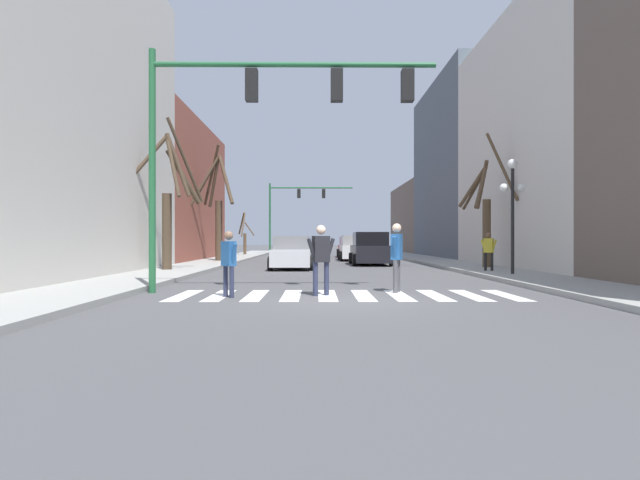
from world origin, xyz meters
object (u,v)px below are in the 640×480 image
at_px(pedestrian_on_right_sidewalk, 489,248).
at_px(pedestrian_waiting_at_curb, 229,258).
at_px(traffic_signal_far, 294,202).
at_px(pedestrian_on_left_sidewalk, 321,254).
at_px(street_tree_right_near, 216,207).
at_px(street_tree_left_far, 244,235).
at_px(car_parked_left_mid, 292,253).
at_px(car_at_intersection, 354,249).
at_px(car_parked_left_near, 370,250).
at_px(car_driving_away_lane, 351,248).
at_px(traffic_signal_near, 258,111).
at_px(pedestrian_crossing_street, 397,252).
at_px(street_lamp_right_corner, 513,192).
at_px(street_tree_left_mid, 485,211).
at_px(street_tree_left_near, 169,201).

xyz_separation_m(pedestrian_on_right_sidewalk, pedestrian_waiting_at_curb, (-9.07, -7.89, -0.11)).
bearing_deg(traffic_signal_far, pedestrian_on_left_sidewalk, -86.32).
bearing_deg(street_tree_right_near, street_tree_left_far, 90.62).
xyz_separation_m(car_parked_left_mid, pedestrian_waiting_at_curb, (-0.96, -11.71, 0.22)).
distance_m(car_at_intersection, pedestrian_on_right_sidewalk, 14.15).
xyz_separation_m(car_parked_left_mid, pedestrian_on_left_sidewalk, (1.29, -11.34, 0.31)).
xyz_separation_m(car_parked_left_near, car_at_intersection, (-0.43, 5.77, -0.05)).
distance_m(car_driving_away_lane, pedestrian_on_right_sidewalk, 19.55).
height_order(car_parked_left_near, pedestrian_on_right_sidewalk, car_parked_left_near).
bearing_deg(car_driving_away_lane, street_tree_right_near, 136.59).
bearing_deg(traffic_signal_near, car_parked_left_mid, 88.03).
distance_m(traffic_signal_near, car_driving_away_lane, 26.60).
bearing_deg(pedestrian_crossing_street, street_lamp_right_corner, 154.98).
bearing_deg(traffic_signal_near, car_parked_left_near, 72.65).
distance_m(traffic_signal_far, pedestrian_on_left_sidewalk, 34.30).
distance_m(car_at_intersection, pedestrian_on_left_sidewalk, 21.12).
relative_size(pedestrian_on_right_sidewalk, pedestrian_waiting_at_curb, 0.96).
bearing_deg(car_parked_left_mid, street_tree_right_near, -141.40).
xyz_separation_m(traffic_signal_far, pedestrian_on_right_sidewalk, (9.02, -26.50, -3.81)).
distance_m(street_lamp_right_corner, car_at_intersection, 16.13).
bearing_deg(street_tree_left_far, traffic_signal_far, 45.41).
distance_m(traffic_signal_near, car_parked_left_mid, 11.42).
bearing_deg(street_lamp_right_corner, car_at_intersection, 106.80).
bearing_deg(pedestrian_on_left_sidewalk, car_driving_away_lane, 62.49).
xyz_separation_m(traffic_signal_near, traffic_signal_far, (-0.54, 33.34, 0.07)).
relative_size(car_parked_left_mid, pedestrian_on_left_sidewalk, 2.37).
bearing_deg(street_lamp_right_corner, pedestrian_on_right_sidewalk, 97.46).
xyz_separation_m(car_at_intersection, street_tree_right_near, (-8.55, -3.60, 2.58)).
bearing_deg(pedestrian_waiting_at_curb, pedestrian_on_left_sidewalk, -122.65).
height_order(pedestrian_on_left_sidewalk, street_tree_left_mid, street_tree_left_mid).
relative_size(pedestrian_crossing_street, street_tree_left_mid, 0.30).
distance_m(traffic_signal_near, traffic_signal_far, 33.35).
relative_size(car_at_intersection, pedestrian_on_left_sidewalk, 2.36).
distance_m(car_parked_left_mid, street_tree_right_near, 8.15).
bearing_deg(traffic_signal_near, street_tree_left_near, 120.72).
distance_m(traffic_signal_near, street_tree_left_near, 9.29).
xyz_separation_m(car_at_intersection, pedestrian_on_right_sidewalk, (4.37, -13.45, 0.28)).
height_order(street_tree_left_mid, street_tree_left_far, street_tree_left_mid).
relative_size(car_at_intersection, pedestrian_crossing_street, 2.27).
distance_m(street_lamp_right_corner, car_driving_away_lane, 21.52).
bearing_deg(pedestrian_waiting_at_curb, street_tree_right_near, -29.67).
relative_size(car_parked_left_mid, street_tree_left_mid, 0.68).
bearing_deg(pedestrian_waiting_at_curb, car_at_intersection, -54.34).
bearing_deg(car_driving_away_lane, street_tree_left_far, 69.59).
bearing_deg(street_tree_right_near, street_lamp_right_corner, -41.58).
height_order(traffic_signal_near, pedestrian_crossing_street, traffic_signal_near).
distance_m(traffic_signal_near, pedestrian_on_left_sidewalk, 4.16).
xyz_separation_m(street_lamp_right_corner, car_parked_left_near, (-4.18, 9.51, -2.29)).
bearing_deg(street_tree_right_near, street_tree_left_mid, -27.60).
bearing_deg(street_lamp_right_corner, street_tree_left_far, 118.78).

